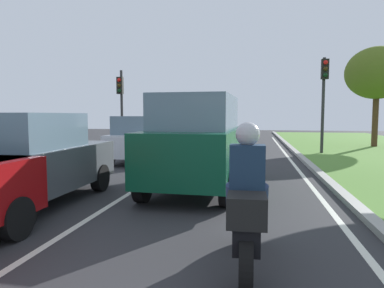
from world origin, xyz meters
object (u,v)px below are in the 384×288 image
motorcycle (247,223)px  rider_person (247,169)px  traffic_light_near_right (324,87)px  car_suv_ahead (198,142)px  car_hatchback_far (139,139)px  tree_roadside_far (377,73)px  car_sedan_left_lane (30,160)px  traffic_light_overhead_left (121,97)px

motorcycle → rider_person: bearing=91.1°
rider_person → traffic_light_near_right: traffic_light_near_right is taller
car_suv_ahead → motorcycle: car_suv_ahead is taller
car_hatchback_far → tree_roadside_far: 14.12m
tree_roadside_far → rider_person: bearing=-111.7°
motorcycle → tree_roadside_far: size_ratio=0.34×
car_sedan_left_lane → traffic_light_near_right: bearing=54.1°
car_suv_ahead → tree_roadside_far: tree_roadside_far is taller
car_hatchback_far → rider_person: (4.35, -8.91, 0.31)m
tree_roadside_far → car_sedan_left_lane: bearing=-126.8°
car_hatchback_far → tree_roadside_far: tree_roadside_far is taller
tree_roadside_far → car_suv_ahead: bearing=-122.2°
rider_person → tree_roadside_far: 18.53m
car_suv_ahead → car_hatchback_far: (-3.08, 4.67, -0.28)m
rider_person → tree_roadside_far: bearing=67.3°
car_hatchback_far → car_suv_ahead: bearing=-57.6°
rider_person → traffic_light_near_right: size_ratio=0.26×
car_suv_ahead → traffic_light_overhead_left: bearing=123.2°
car_suv_ahead → traffic_light_near_right: bearing=64.6°
car_suv_ahead → traffic_light_near_right: traffic_light_near_right is taller
car_suv_ahead → car_hatchback_far: 5.60m
car_suv_ahead → traffic_light_overhead_left: traffic_light_overhead_left is taller
tree_roadside_far → car_hatchback_far: bearing=-143.9°
traffic_light_overhead_left → motorcycle: bearing=-63.0°
car_sedan_left_lane → rider_person: 4.85m
rider_person → car_sedan_left_lane: bearing=152.6°
motorcycle → car_suv_ahead: bearing=105.5°
rider_person → traffic_light_overhead_left: (-7.04, 13.78, 1.60)m
car_sedan_left_lane → tree_roadside_far: tree_roadside_far is taller
traffic_light_overhead_left → tree_roadside_far: size_ratio=0.75×
car_hatchback_far → traffic_light_overhead_left: bearing=117.9°
traffic_light_near_right → tree_roadside_far: 5.61m
motorcycle → car_hatchback_far: bearing=114.8°
car_sedan_left_lane → motorcycle: 4.88m
car_suv_ahead → motorcycle: bearing=-71.3°
car_sedan_left_lane → car_hatchback_far: car_sedan_left_lane is taller
car_hatchback_far → rider_person: bearing=-64.9°
motorcycle → traffic_light_overhead_left: 15.68m
car_sedan_left_lane → rider_person: (4.34, -2.15, 0.27)m
car_sedan_left_lane → motorcycle: size_ratio=2.27×
traffic_light_overhead_left → car_hatchback_far: bearing=-61.1°
car_hatchback_far → traffic_light_near_right: 8.76m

